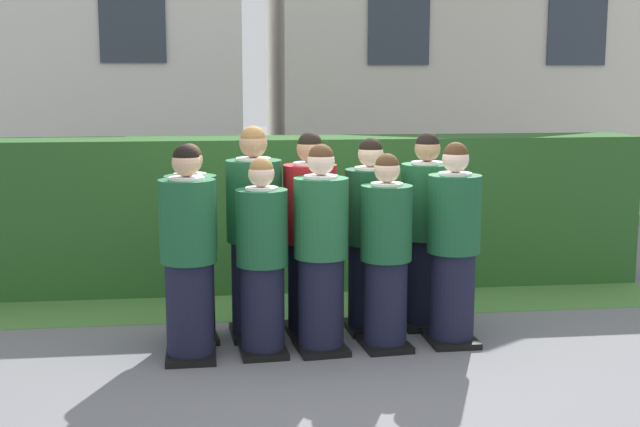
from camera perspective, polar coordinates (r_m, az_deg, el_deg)
name	(u,v)px	position (r m, az deg, el deg)	size (l,w,h in m)	color
ground_plane	(324,350)	(6.74, 0.25, -9.17)	(60.00, 60.00, 0.00)	slate
student_front_row_0	(189,258)	(6.43, -8.81, -3.00)	(0.42, 0.47, 1.63)	black
student_front_row_1	(262,262)	(6.49, -3.90, -3.26)	(0.40, 0.46, 1.53)	black
student_front_row_2	(321,254)	(6.54, 0.07, -2.73)	(0.43, 0.50, 1.62)	black
student_front_row_3	(386,257)	(6.64, 4.45, -2.92)	(0.40, 0.51, 1.54)	black
student_front_row_4	(453,249)	(6.82, 8.94, -2.36)	(0.42, 0.51, 1.62)	black
student_rear_row_0	(192,248)	(6.89, -8.60, -2.29)	(0.42, 0.53, 1.60)	black
student_rear_row_1	(254,237)	(6.93, -4.42, -1.60)	(0.45, 0.56, 1.74)	black
student_in_red_blazer	(310,239)	(6.99, -0.67, -1.70)	(0.44, 0.54, 1.68)	black
student_rear_row_3	(370,240)	(7.08, 3.37, -1.80)	(0.42, 0.52, 1.63)	black
student_rear_row_4	(426,235)	(7.25, 7.12, -1.44)	(0.43, 0.48, 1.66)	black
hedge	(297,212)	(8.61, -1.57, 0.09)	(7.00, 0.70, 1.52)	#285623
school_building_main	(450,8)	(14.93, 8.74, 13.48)	(6.33, 4.44, 6.37)	beige
school_building_annex	(60,5)	(13.94, -17.07, 13.24)	(5.77, 3.31, 6.24)	silver
lawn_strip	(305,305)	(8.00, -0.98, -6.18)	(7.00, 0.90, 0.01)	#477A38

